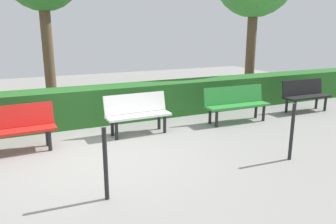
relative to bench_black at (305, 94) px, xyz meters
name	(u,v)px	position (x,y,z in m)	size (l,w,h in m)	color
ground_plane	(96,156)	(5.96, 0.87, -0.48)	(22.05, 22.05, 0.00)	gray
bench_black	(305,94)	(0.00, 0.00, 0.00)	(1.41, 0.48, 0.86)	black
bench_green	(236,102)	(2.35, 0.06, 0.01)	(1.65, 0.51, 0.86)	#2D8C38
bench_white	(137,112)	(4.83, -0.07, 0.00)	(1.39, 0.49, 0.86)	white
bench_red	(11,127)	(7.29, 0.02, 0.00)	(1.53, 0.52, 0.86)	red
hedge_row	(120,103)	(4.85, -1.30, -0.05)	(18.05, 0.79, 0.86)	#266023
railing_post_mid	(292,132)	(2.94, 2.44, 0.02)	(0.06, 0.06, 1.00)	black
railing_post_far	(106,164)	(6.18, 2.44, 0.02)	(0.06, 0.06, 1.00)	black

